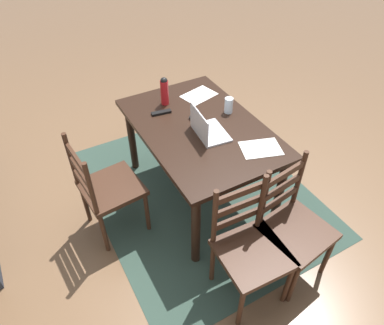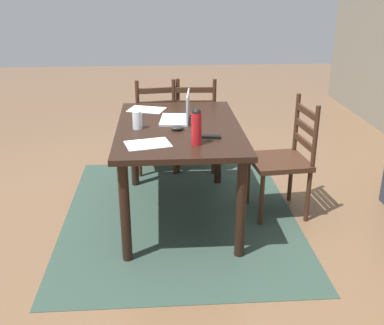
{
  "view_description": "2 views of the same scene",
  "coord_description": "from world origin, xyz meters",
  "px_view_note": "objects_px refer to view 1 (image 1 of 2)",
  "views": [
    {
      "loc": [
        -2.03,
        1.2,
        2.47
      ],
      "look_at": [
        -0.07,
        0.11,
        0.48
      ],
      "focal_mm": 33.39,
      "sensor_mm": 36.0,
      "label": 1
    },
    {
      "loc": [
        3.38,
        -0.13,
        1.82
      ],
      "look_at": [
        0.12,
        0.09,
        0.51
      ],
      "focal_mm": 43.3,
      "sensor_mm": 36.0,
      "label": 2
    }
  ],
  "objects_px": {
    "chair_left_far": "(250,248)",
    "chair_left_near": "(292,227)",
    "tv_remote": "(161,113)",
    "dining_table": "(200,136)",
    "chair_far_head": "(107,189)",
    "laptop": "(206,129)",
    "drinking_glass": "(229,105)",
    "water_bottle": "(164,90)",
    "computer_mouse": "(194,116)"
  },
  "relations": [
    {
      "from": "chair_left_far",
      "to": "chair_left_near",
      "type": "relative_size",
      "value": 1.0
    },
    {
      "from": "tv_remote",
      "to": "dining_table",
      "type": "bearing_deg",
      "value": 40.28
    },
    {
      "from": "chair_far_head",
      "to": "laptop",
      "type": "distance_m",
      "value": 0.91
    },
    {
      "from": "dining_table",
      "to": "chair_far_head",
      "type": "bearing_deg",
      "value": 90.27
    },
    {
      "from": "drinking_glass",
      "to": "dining_table",
      "type": "bearing_deg",
      "value": 100.68
    },
    {
      "from": "chair_left_near",
      "to": "water_bottle",
      "type": "bearing_deg",
      "value": 11.12
    },
    {
      "from": "chair_left_far",
      "to": "water_bottle",
      "type": "height_order",
      "value": "water_bottle"
    },
    {
      "from": "drinking_glass",
      "to": "chair_far_head",
      "type": "bearing_deg",
      "value": 93.11
    },
    {
      "from": "chair_left_far",
      "to": "chair_far_head",
      "type": "relative_size",
      "value": 1.0
    },
    {
      "from": "water_bottle",
      "to": "tv_remote",
      "type": "distance_m",
      "value": 0.2
    },
    {
      "from": "computer_mouse",
      "to": "tv_remote",
      "type": "distance_m",
      "value": 0.29
    },
    {
      "from": "chair_left_far",
      "to": "water_bottle",
      "type": "bearing_deg",
      "value": -3.41
    },
    {
      "from": "chair_left_far",
      "to": "water_bottle",
      "type": "xyz_separation_m",
      "value": [
        1.44,
        -0.09,
        0.44
      ]
    },
    {
      "from": "chair_far_head",
      "to": "drinking_glass",
      "type": "xyz_separation_m",
      "value": [
        0.06,
        -1.15,
        0.37
      ]
    },
    {
      "from": "water_bottle",
      "to": "computer_mouse",
      "type": "distance_m",
      "value": 0.36
    },
    {
      "from": "laptop",
      "to": "tv_remote",
      "type": "relative_size",
      "value": 2.01
    },
    {
      "from": "chair_left_far",
      "to": "chair_far_head",
      "type": "distance_m",
      "value": 1.19
    },
    {
      "from": "dining_table",
      "to": "laptop",
      "type": "distance_m",
      "value": 0.2
    },
    {
      "from": "drinking_glass",
      "to": "computer_mouse",
      "type": "xyz_separation_m",
      "value": [
        0.06,
        0.3,
        -0.05
      ]
    },
    {
      "from": "water_bottle",
      "to": "drinking_glass",
      "type": "bearing_deg",
      "value": -132.88
    },
    {
      "from": "chair_far_head",
      "to": "laptop",
      "type": "bearing_deg",
      "value": -98.38
    },
    {
      "from": "drinking_glass",
      "to": "computer_mouse",
      "type": "bearing_deg",
      "value": 77.85
    },
    {
      "from": "laptop",
      "to": "water_bottle",
      "type": "xyz_separation_m",
      "value": [
        0.57,
        0.08,
        0.07
      ]
    },
    {
      "from": "water_bottle",
      "to": "drinking_glass",
      "type": "height_order",
      "value": "water_bottle"
    },
    {
      "from": "chair_left_near",
      "to": "dining_table",
      "type": "bearing_deg",
      "value": 10.35
    },
    {
      "from": "chair_left_near",
      "to": "chair_far_head",
      "type": "bearing_deg",
      "value": 45.87
    },
    {
      "from": "dining_table",
      "to": "tv_remote",
      "type": "distance_m",
      "value": 0.39
    },
    {
      "from": "chair_far_head",
      "to": "drinking_glass",
      "type": "relative_size",
      "value": 7.07
    },
    {
      "from": "drinking_glass",
      "to": "computer_mouse",
      "type": "height_order",
      "value": "drinking_glass"
    },
    {
      "from": "chair_left_near",
      "to": "water_bottle",
      "type": "height_order",
      "value": "water_bottle"
    },
    {
      "from": "drinking_glass",
      "to": "laptop",
      "type": "bearing_deg",
      "value": 119.09
    },
    {
      "from": "water_bottle",
      "to": "computer_mouse",
      "type": "height_order",
      "value": "water_bottle"
    },
    {
      "from": "drinking_glass",
      "to": "tv_remote",
      "type": "relative_size",
      "value": 0.79
    },
    {
      "from": "dining_table",
      "to": "chair_far_head",
      "type": "relative_size",
      "value": 1.49
    },
    {
      "from": "chair_left_far",
      "to": "dining_table",
      "type": "bearing_deg",
      "value": -10.58
    },
    {
      "from": "computer_mouse",
      "to": "chair_left_near",
      "type": "bearing_deg",
      "value": -175.12
    },
    {
      "from": "water_bottle",
      "to": "computer_mouse",
      "type": "xyz_separation_m",
      "value": [
        -0.32,
        -0.12,
        -0.11
      ]
    },
    {
      "from": "dining_table",
      "to": "chair_left_far",
      "type": "height_order",
      "value": "chair_left_far"
    },
    {
      "from": "chair_left_near",
      "to": "drinking_glass",
      "type": "xyz_separation_m",
      "value": [
        1.05,
        -0.13,
        0.37
      ]
    },
    {
      "from": "dining_table",
      "to": "laptop",
      "type": "xyz_separation_m",
      "value": [
        -0.12,
        0.02,
        0.16
      ]
    },
    {
      "from": "chair_left_near",
      "to": "computer_mouse",
      "type": "bearing_deg",
      "value": 8.5
    },
    {
      "from": "laptop",
      "to": "computer_mouse",
      "type": "xyz_separation_m",
      "value": [
        0.25,
        -0.03,
        -0.04
      ]
    },
    {
      "from": "dining_table",
      "to": "laptop",
      "type": "bearing_deg",
      "value": 171.26
    },
    {
      "from": "dining_table",
      "to": "water_bottle",
      "type": "xyz_separation_m",
      "value": [
        0.44,
        0.1,
        0.23
      ]
    },
    {
      "from": "laptop",
      "to": "chair_left_far",
      "type": "bearing_deg",
      "value": 169.16
    },
    {
      "from": "computer_mouse",
      "to": "chair_left_far",
      "type": "bearing_deg",
      "value": 166.21
    },
    {
      "from": "chair_far_head",
      "to": "water_bottle",
      "type": "bearing_deg",
      "value": -59.02
    },
    {
      "from": "chair_left_far",
      "to": "chair_far_head",
      "type": "xyz_separation_m",
      "value": [
        0.99,
        0.65,
        0.0
      ]
    },
    {
      "from": "chair_left_far",
      "to": "chair_left_near",
      "type": "distance_m",
      "value": 0.37
    },
    {
      "from": "computer_mouse",
      "to": "drinking_glass",
      "type": "bearing_deg",
      "value": -105.77
    }
  ]
}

